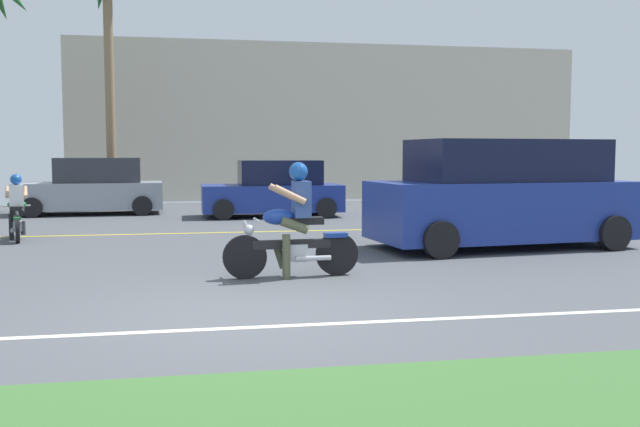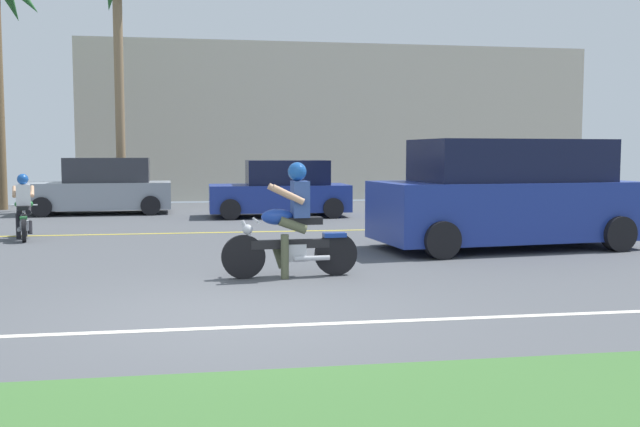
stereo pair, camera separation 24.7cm
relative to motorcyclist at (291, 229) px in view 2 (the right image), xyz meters
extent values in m
cube|color=#4C4F54|center=(-0.88, 0.70, -0.71)|extent=(56.00, 30.00, 0.04)
cube|color=silver|center=(-0.88, -2.86, -0.69)|extent=(50.40, 0.12, 0.01)
cube|color=yellow|center=(-0.88, 5.93, -0.69)|extent=(50.40, 0.12, 0.01)
cylinder|color=black|center=(-0.69, -0.03, -0.38)|extent=(0.62, 0.12, 0.62)
cylinder|color=black|center=(0.65, 0.04, -0.38)|extent=(0.62, 0.12, 0.62)
cylinder|color=#B7BAC1|center=(-0.58, -0.03, -0.13)|extent=(0.28, 0.07, 0.54)
cube|color=black|center=(-0.02, 0.00, -0.22)|extent=(1.13, 0.16, 0.12)
cube|color=#B7BAC1|center=(0.03, 0.01, -0.34)|extent=(0.34, 0.22, 0.25)
ellipsoid|color=navy|center=(-0.20, -0.01, 0.17)|extent=(0.45, 0.25, 0.23)
cube|color=black|center=(0.19, 0.01, 0.11)|extent=(0.51, 0.25, 0.10)
cube|color=navy|center=(0.63, 0.04, -0.11)|extent=(0.34, 0.18, 0.06)
cylinder|color=#B7BAC1|center=(-0.50, -0.02, 0.13)|extent=(0.07, 0.64, 0.04)
sphere|color=#B7BAC1|center=(-0.63, -0.03, 0.00)|extent=(0.14, 0.14, 0.14)
cylinder|color=#B7BAC1|center=(0.28, -0.11, -0.41)|extent=(0.52, 0.10, 0.07)
cube|color=#334C8C|center=(0.13, 0.01, 0.42)|extent=(0.24, 0.34, 0.52)
sphere|color=#194C9E|center=(0.09, 0.01, 0.81)|extent=(0.27, 0.27, 0.27)
cylinder|color=#51563D|center=(0.00, 0.11, 0.06)|extent=(0.42, 0.15, 0.26)
cylinder|color=#51563D|center=(0.01, -0.10, 0.06)|extent=(0.42, 0.15, 0.26)
cylinder|color=#51563D|center=(-0.11, -0.15, -0.38)|extent=(0.12, 0.12, 0.63)
cylinder|color=#51563D|center=(-0.17, 0.12, -0.41)|extent=(0.22, 0.12, 0.35)
cylinder|color=tan|center=(-0.09, 0.21, 0.50)|extent=(0.47, 0.12, 0.29)
cylinder|color=tan|center=(-0.07, -0.21, 0.50)|extent=(0.47, 0.12, 0.29)
cube|color=navy|center=(4.31, 2.47, 0.02)|extent=(5.01, 2.47, 1.07)
cube|color=black|center=(4.41, 2.48, 0.94)|extent=(3.64, 2.05, 0.77)
cylinder|color=black|center=(5.94, 3.63, -0.37)|extent=(0.66, 0.29, 0.64)
cylinder|color=black|center=(2.48, 3.26, -0.37)|extent=(0.66, 0.29, 0.64)
cylinder|color=black|center=(6.15, 1.68, -0.37)|extent=(0.66, 0.29, 0.64)
cylinder|color=black|center=(2.69, 1.31, -0.37)|extent=(0.66, 0.29, 0.64)
cylinder|color=black|center=(6.82, 2.74, 0.07)|extent=(0.26, 0.59, 0.58)
cube|color=#8C939E|center=(-4.24, 11.57, -0.15)|extent=(4.16, 1.97, 0.77)
cube|color=#2D2F36|center=(-3.99, 11.58, 0.59)|extent=(2.44, 1.64, 0.71)
cylinder|color=black|center=(-2.81, 12.53, -0.41)|extent=(0.57, 0.21, 0.56)
cylinder|color=black|center=(-5.75, 12.40, -0.41)|extent=(0.57, 0.21, 0.56)
cylinder|color=black|center=(-2.73, 10.74, -0.41)|extent=(0.57, 0.21, 0.56)
cylinder|color=black|center=(-5.66, 10.61, -0.41)|extent=(0.57, 0.21, 0.56)
cube|color=navy|center=(0.86, 9.81, -0.17)|extent=(3.87, 1.76, 0.74)
cube|color=black|center=(1.09, 9.81, 0.54)|extent=(2.24, 1.51, 0.68)
cylinder|color=black|center=(2.25, 10.69, -0.41)|extent=(0.56, 0.18, 0.56)
cylinder|color=black|center=(-0.53, 10.69, -0.41)|extent=(0.56, 0.18, 0.56)
cylinder|color=black|center=(2.25, 8.94, -0.41)|extent=(0.56, 0.18, 0.56)
cylinder|color=black|center=(-0.53, 8.93, -0.41)|extent=(0.56, 0.18, 0.56)
cylinder|color=#846B4C|center=(-3.75, 12.89, 2.95)|extent=(0.29, 0.29, 7.28)
cylinder|color=black|center=(-5.00, 5.90, -0.44)|extent=(0.18, 0.51, 0.51)
cylinder|color=black|center=(-4.77, 4.82, -0.44)|extent=(0.18, 0.51, 0.51)
cylinder|color=#B7BAC1|center=(-4.98, 5.82, -0.23)|extent=(0.09, 0.23, 0.44)
cube|color=black|center=(-4.88, 5.36, -0.30)|extent=(0.28, 0.93, 0.10)
cube|color=#B7BAC1|center=(-4.87, 5.32, -0.40)|extent=(0.22, 0.30, 0.20)
ellipsoid|color=#236B33|center=(-4.92, 5.51, 0.02)|extent=(0.37, 0.20, 0.19)
cube|color=black|center=(-4.85, 5.19, -0.03)|extent=(0.27, 0.44, 0.08)
cube|color=#236B33|center=(-4.77, 4.84, -0.21)|extent=(0.19, 0.29, 0.05)
cylinder|color=#B7BAC1|center=(-4.97, 5.75, -0.02)|extent=(0.52, 0.14, 0.03)
sphere|color=#B7BAC1|center=(-4.99, 5.85, -0.12)|extent=(0.12, 0.12, 0.12)
cylinder|color=#B7BAC1|center=(-4.93, 5.10, -0.46)|extent=(0.15, 0.43, 0.06)
cube|color=white|center=(-4.86, 5.24, 0.22)|extent=(0.31, 0.24, 0.43)
sphere|color=#194C9E|center=(-4.87, 5.28, 0.55)|extent=(0.22, 0.22, 0.22)
cylinder|color=black|center=(-4.80, 5.36, -0.07)|extent=(0.18, 0.36, 0.21)
cylinder|color=black|center=(-4.96, 5.32, -0.07)|extent=(0.18, 0.36, 0.21)
cylinder|color=black|center=(-5.02, 5.42, -0.43)|extent=(0.11, 0.11, 0.52)
cylinder|color=black|center=(-4.81, 5.50, -0.46)|extent=(0.13, 0.19, 0.29)
cylinder|color=tan|center=(-4.73, 5.44, 0.29)|extent=(0.16, 0.39, 0.24)
cylinder|color=tan|center=(-5.06, 5.37, 0.29)|extent=(0.16, 0.39, 0.24)
cube|color=beige|center=(4.06, 18.70, 2.27)|extent=(19.65, 4.00, 5.93)
camera|label=1|loc=(-1.48, -9.94, 1.07)|focal=39.86mm
camera|label=2|loc=(-1.23, -9.98, 1.07)|focal=39.86mm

